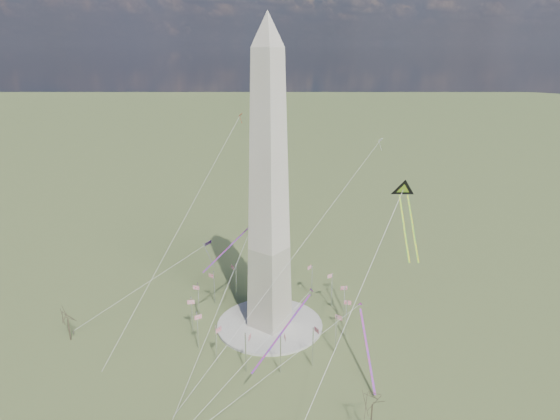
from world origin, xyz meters
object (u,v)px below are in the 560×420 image
Objects in this scene: tree_near at (372,402)px; person_west at (74,333)px; kite_delta_black at (404,194)px; washington_monument at (269,191)px.

tree_near is 8.70× the size of person_west.
tree_near is at bearing -152.83° from person_west.
kite_delta_black is (-10.86, 35.10, 42.08)m from tree_near.
washington_monument is 7.21× the size of tree_near.
washington_monument is 80.45m from person_west.
person_west is at bearing -3.64° from kite_delta_black.
kite_delta_black is (88.54, 53.78, 51.17)m from person_west.
tree_near is 0.69× the size of kite_delta_black.
tree_near is at bearing -26.04° from washington_monument.
tree_near is 55.86m from kite_delta_black.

